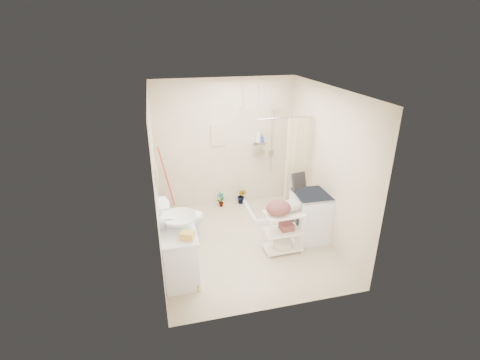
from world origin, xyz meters
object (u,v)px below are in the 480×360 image
at_px(toilet, 182,219).
at_px(laundry_rack, 283,228).
at_px(vanity, 179,253).
at_px(washing_machine, 310,216).

height_order(toilet, laundry_rack, laundry_rack).
relative_size(vanity, laundry_rack, 1.07).
bearing_deg(washing_machine, vanity, -165.68).
distance_m(washing_machine, laundry_rack, 0.64).
bearing_deg(toilet, vanity, 168.61).
xyz_separation_m(vanity, laundry_rack, (1.71, 0.26, 0.03)).
bearing_deg(laundry_rack, washing_machine, 21.03).
height_order(washing_machine, laundry_rack, washing_machine).
xyz_separation_m(toilet, laundry_rack, (1.59, -0.75, 0.03)).
relative_size(vanity, washing_machine, 1.05).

